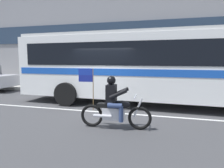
# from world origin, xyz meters

# --- Properties ---
(ground_plane) EXTENTS (60.00, 60.00, 0.00)m
(ground_plane) POSITION_xyz_m (0.00, 0.00, 0.00)
(ground_plane) COLOR #3D3D3F
(sidewalk_curb) EXTENTS (28.00, 3.80, 0.15)m
(sidewalk_curb) POSITION_xyz_m (0.00, 5.10, 0.07)
(sidewalk_curb) COLOR #B7B2A8
(sidewalk_curb) RESTS_ON ground_plane
(lane_center_stripe) EXTENTS (26.60, 0.14, 0.01)m
(lane_center_stripe) POSITION_xyz_m (0.00, -0.60, 0.00)
(lane_center_stripe) COLOR silver
(lane_center_stripe) RESTS_ON ground_plane
(office_building_facade) EXTENTS (28.00, 0.89, 11.62)m
(office_building_facade) POSITION_xyz_m (0.00, 7.39, 5.82)
(office_building_facade) COLOR gray
(office_building_facade) RESTS_ON ground_plane
(transit_bus) EXTENTS (12.98, 3.03, 3.22)m
(transit_bus) POSITION_xyz_m (2.32, 1.19, 1.88)
(transit_bus) COLOR white
(transit_bus) RESTS_ON ground_plane
(motorcycle_with_rider) EXTENTS (2.19, 0.64, 1.78)m
(motorcycle_with_rider) POSITION_xyz_m (1.18, -2.30, 0.67)
(motorcycle_with_rider) COLOR black
(motorcycle_with_rider) RESTS_ON ground_plane
(fire_hydrant) EXTENTS (0.22, 0.30, 0.75)m
(fire_hydrant) POSITION_xyz_m (3.71, 4.33, 0.52)
(fire_hydrant) COLOR #4C8C3F
(fire_hydrant) RESTS_ON sidewalk_curb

